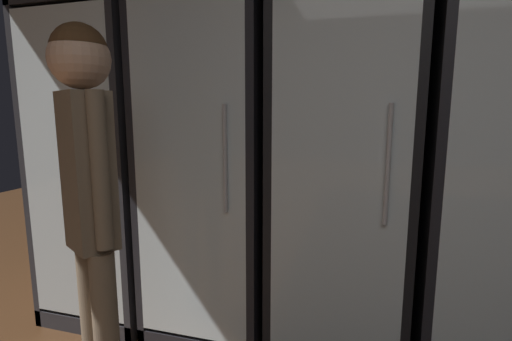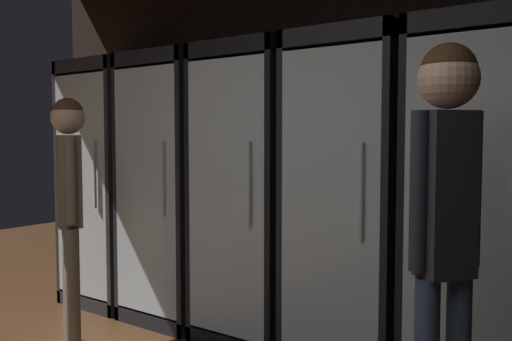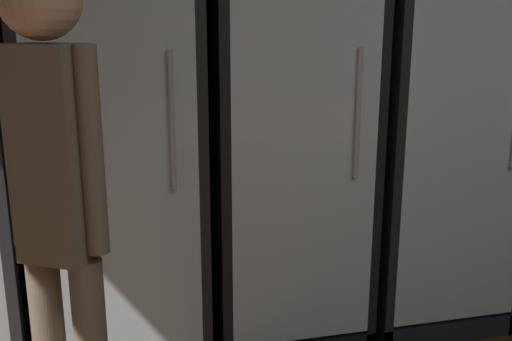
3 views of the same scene
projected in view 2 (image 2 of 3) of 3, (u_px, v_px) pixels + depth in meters
name	position (u px, v px, depth m)	size (l,w,h in m)	color
wall_back	(362.00, 127.00, 3.52)	(6.00, 0.06, 2.80)	black
cooler_far_left	(120.00, 186.00, 4.43)	(0.66, 0.70, 1.93)	#2B2B30
cooler_left	(183.00, 190.00, 4.02)	(0.66, 0.70, 1.93)	black
cooler_center	(261.00, 195.00, 3.61)	(0.66, 0.70, 1.93)	black
cooler_right	(359.00, 204.00, 3.19)	(0.66, 0.70, 1.93)	black
cooler_far_right	(486.00, 213.00, 2.78)	(0.66, 0.70, 1.93)	black
shopper_near	(69.00, 189.00, 3.41)	(0.26, 0.21, 1.58)	#72604C
shopper_far	(446.00, 202.00, 2.00)	(0.23, 0.25, 1.68)	#384C66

